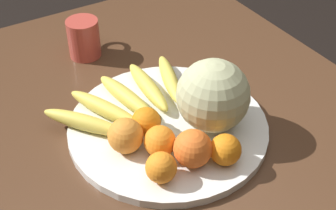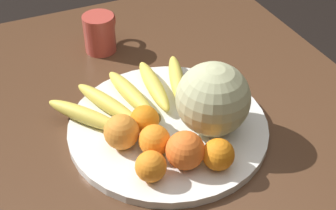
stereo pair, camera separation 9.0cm
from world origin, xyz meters
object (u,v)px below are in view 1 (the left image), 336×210
object	(u,v)px
orange_mid_center	(193,149)
ceramic_mug	(84,37)
kitchen_table	(174,186)
orange_front_left	(126,136)
orange_back_right	(146,122)
fruit_bowl	(168,126)
melon	(213,96)
produce_tag	(170,135)
banana_bunch	(127,98)
orange_top_small	(225,150)
orange_back_left	(160,141)
orange_front_right	(161,167)

from	to	relation	value
orange_mid_center	ceramic_mug	xyz separation A→B (m)	(0.48, 0.01, -0.01)
kitchen_table	orange_front_left	size ratio (longest dim) A/B	19.21
orange_mid_center	kitchen_table	bearing A→B (deg)	8.41
orange_back_right	ceramic_mug	size ratio (longest dim) A/B	0.58
fruit_bowl	melon	xyz separation A→B (m)	(-0.05, -0.08, 0.08)
orange_mid_center	produce_tag	size ratio (longest dim) A/B	0.81
orange_mid_center	produce_tag	xyz separation A→B (m)	(0.08, -0.00, -0.04)
melon	banana_bunch	distance (m)	0.20
kitchen_table	ceramic_mug	bearing A→B (deg)	0.71
fruit_bowl	orange_front_left	world-z (taller)	orange_front_left
orange_top_small	produce_tag	size ratio (longest dim) A/B	0.67
produce_tag	ceramic_mug	world-z (taller)	ceramic_mug
kitchen_table	orange_top_small	xyz separation A→B (m)	(-0.08, -0.06, 0.15)
fruit_bowl	banana_bunch	bearing A→B (deg)	24.13
orange_mid_center	produce_tag	distance (m)	0.09
orange_front_left	orange_back_right	world-z (taller)	orange_front_left
orange_back_left	fruit_bowl	bearing A→B (deg)	-41.31
orange_back_right	orange_top_small	world-z (taller)	orange_top_small
orange_front_left	orange_mid_center	xyz separation A→B (m)	(-0.10, -0.09, 0.00)
orange_back_left	ceramic_mug	bearing A→B (deg)	-3.58
melon	orange_top_small	distance (m)	0.12
kitchen_table	orange_front_right	world-z (taller)	orange_front_right
melon	kitchen_table	bearing A→B (deg)	100.53
melon	fruit_bowl	bearing A→B (deg)	58.52
melon	orange_back_left	distance (m)	0.14
fruit_bowl	orange_front_left	distance (m)	0.12
kitchen_table	orange_back_left	world-z (taller)	orange_back_left
kitchen_table	melon	distance (m)	0.22
produce_tag	ceramic_mug	xyz separation A→B (m)	(0.39, 0.02, 0.03)
melon	produce_tag	distance (m)	0.12
ceramic_mug	melon	bearing A→B (deg)	-165.16
melon	orange_front_right	distance (m)	0.19
kitchen_table	orange_front_right	xyz separation A→B (m)	(-0.06, 0.06, 0.15)
kitchen_table	produce_tag	xyz separation A→B (m)	(0.03, -0.01, 0.12)
orange_front_right	produce_tag	xyz separation A→B (m)	(0.09, -0.07, -0.03)
fruit_bowl	orange_front_left	size ratio (longest dim) A/B	5.98
orange_back_right	orange_top_small	xyz separation A→B (m)	(-0.15, -0.09, 0.00)
orange_top_small	orange_back_right	bearing A→B (deg)	31.05
orange_front_right	orange_mid_center	size ratio (longest dim) A/B	0.79
orange_front_left	orange_top_small	xyz separation A→B (m)	(-0.13, -0.14, -0.00)
orange_front_left	fruit_bowl	bearing A→B (deg)	-78.76
fruit_bowl	produce_tag	world-z (taller)	produce_tag
orange_front_left	orange_mid_center	distance (m)	0.13
orange_front_right	produce_tag	bearing A→B (deg)	-39.58
orange_back_left	produce_tag	bearing A→B (deg)	-53.93
melon	orange_front_right	xyz separation A→B (m)	(-0.08, 0.17, -0.05)
orange_mid_center	banana_bunch	bearing A→B (deg)	6.78
orange_front_right	orange_top_small	size ratio (longest dim) A/B	0.96
fruit_bowl	orange_mid_center	distance (m)	0.13
orange_back_left	orange_back_right	bearing A→B (deg)	-5.02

